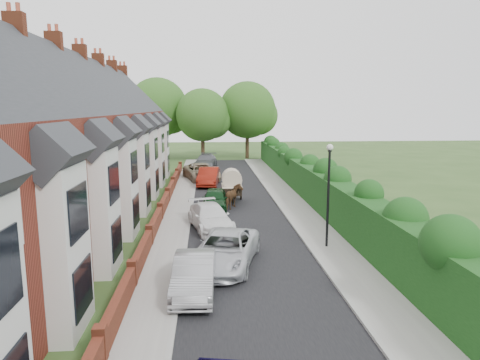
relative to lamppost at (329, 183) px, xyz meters
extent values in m
plane|color=#2D4C1E|center=(-3.40, -4.00, -3.30)|extent=(140.00, 140.00, 0.00)
cube|color=black|center=(-3.90, 7.00, -3.29)|extent=(6.00, 58.00, 0.02)
cube|color=gray|center=(0.20, 7.00, -3.24)|extent=(2.20, 58.00, 0.12)
cube|color=gray|center=(-7.75, 7.00, -3.24)|extent=(1.70, 58.00, 0.12)
cube|color=#9C9B96|center=(-0.85, 7.00, -3.23)|extent=(0.18, 58.00, 0.13)
cube|color=#9C9B96|center=(-6.95, 7.00, -3.23)|extent=(0.18, 58.00, 0.13)
cube|color=#143C13|center=(2.00, 7.00, -2.05)|extent=(1.50, 58.00, 2.50)
cube|color=maroon|center=(-14.40, 6.00, -0.05)|extent=(8.00, 40.00, 6.50)
cube|color=#25282C|center=(-14.40, 6.00, 3.20)|extent=(8.00, 40.20, 8.00)
cube|color=#3F2D2D|center=(-10.36, -10.00, -2.25)|extent=(0.08, 0.90, 2.10)
cube|color=silver|center=(-10.35, -10.10, 1.10)|extent=(0.12, 1.20, 1.60)
cube|color=silver|center=(-10.05, -7.10, -0.70)|extent=(0.70, 2.40, 5.20)
cube|color=black|center=(-9.68, -7.10, -1.90)|extent=(0.06, 1.80, 1.60)
cube|color=black|center=(-9.68, -7.10, 0.50)|extent=(0.06, 1.80, 1.60)
cube|color=#25282C|center=(-10.20, -7.10, 2.30)|extent=(1.70, 2.60, 1.70)
cube|color=#3F2D2D|center=(-10.36, -5.00, -2.25)|extent=(0.08, 0.90, 2.10)
cube|color=silver|center=(-10.35, -5.10, 1.10)|extent=(0.12, 1.20, 1.60)
cube|color=silver|center=(-10.05, -2.10, -0.70)|extent=(0.70, 2.40, 5.20)
cube|color=black|center=(-9.68, -2.10, -1.90)|extent=(0.06, 1.80, 1.60)
cube|color=black|center=(-9.68, -2.10, 0.50)|extent=(0.06, 1.80, 1.60)
cube|color=#25282C|center=(-10.20, -2.10, 2.30)|extent=(1.70, 2.60, 1.70)
cube|color=#3F2D2D|center=(-10.36, 0.00, -2.25)|extent=(0.08, 0.90, 2.10)
cube|color=silver|center=(-10.35, -0.10, 1.10)|extent=(0.12, 1.20, 1.60)
cube|color=silver|center=(-10.05, 2.90, -0.70)|extent=(0.70, 2.40, 5.20)
cube|color=black|center=(-9.68, 2.90, -1.90)|extent=(0.06, 1.80, 1.60)
cube|color=black|center=(-9.68, 2.90, 0.50)|extent=(0.06, 1.80, 1.60)
cube|color=#25282C|center=(-10.20, 2.90, 2.30)|extent=(1.70, 2.60, 1.70)
cube|color=#3F2D2D|center=(-10.36, 5.00, -2.25)|extent=(0.08, 0.90, 2.10)
cube|color=silver|center=(-10.35, 4.90, 1.10)|extent=(0.12, 1.20, 1.60)
cube|color=silver|center=(-10.05, 7.90, -0.70)|extent=(0.70, 2.40, 5.20)
cube|color=black|center=(-9.68, 7.90, -1.90)|extent=(0.06, 1.80, 1.60)
cube|color=black|center=(-9.68, 7.90, 0.50)|extent=(0.06, 1.80, 1.60)
cube|color=#25282C|center=(-10.20, 7.90, 2.30)|extent=(1.70, 2.60, 1.70)
cube|color=#3F2D2D|center=(-10.36, 10.00, -2.25)|extent=(0.08, 0.90, 2.10)
cube|color=silver|center=(-10.35, 9.90, 1.10)|extent=(0.12, 1.20, 1.60)
cube|color=silver|center=(-10.05, 12.90, -0.70)|extent=(0.70, 2.40, 5.20)
cube|color=black|center=(-9.68, 12.90, -1.90)|extent=(0.06, 1.80, 1.60)
cube|color=black|center=(-9.68, 12.90, 0.50)|extent=(0.06, 1.80, 1.60)
cube|color=#25282C|center=(-10.20, 12.90, 2.30)|extent=(1.70, 2.60, 1.70)
cube|color=#3F2D2D|center=(-10.36, 15.00, -2.25)|extent=(0.08, 0.90, 2.10)
cube|color=silver|center=(-10.35, 14.90, 1.10)|extent=(0.12, 1.20, 1.60)
cube|color=silver|center=(-10.05, 17.90, -0.70)|extent=(0.70, 2.40, 5.20)
cube|color=black|center=(-9.68, 17.90, -1.90)|extent=(0.06, 1.80, 1.60)
cube|color=black|center=(-9.68, 17.90, 0.50)|extent=(0.06, 1.80, 1.60)
cube|color=#25282C|center=(-10.20, 17.90, 2.30)|extent=(1.70, 2.60, 1.70)
cube|color=#3F2D2D|center=(-10.36, 20.00, -2.25)|extent=(0.08, 0.90, 2.10)
cube|color=silver|center=(-10.35, 19.90, 1.10)|extent=(0.12, 1.20, 1.60)
cube|color=silver|center=(-10.05, 22.90, -0.70)|extent=(0.70, 2.40, 5.20)
cube|color=black|center=(-9.68, 22.90, -1.90)|extent=(0.06, 1.80, 1.60)
cube|color=black|center=(-9.68, 22.90, 0.50)|extent=(0.06, 1.80, 1.60)
cube|color=#25282C|center=(-10.20, 22.90, 2.30)|extent=(1.70, 2.60, 1.70)
cube|color=#3F2D2D|center=(-10.36, 25.00, -2.25)|extent=(0.08, 0.90, 2.10)
cube|color=silver|center=(-10.35, 24.90, 1.10)|extent=(0.12, 1.20, 1.60)
cube|color=brown|center=(-14.40, 1.00, 7.00)|extent=(0.90, 0.50, 1.60)
cylinder|color=#9D432F|center=(-14.60, 1.00, 7.95)|extent=(0.20, 0.20, 0.50)
cylinder|color=#9D432F|center=(-14.20, 1.00, 7.95)|extent=(0.20, 0.20, 0.50)
cube|color=brown|center=(-14.40, 6.00, 7.00)|extent=(0.90, 0.50, 1.60)
cylinder|color=#9D432F|center=(-14.60, 6.00, 7.95)|extent=(0.20, 0.20, 0.50)
cylinder|color=#9D432F|center=(-14.20, 6.00, 7.95)|extent=(0.20, 0.20, 0.50)
cube|color=brown|center=(-14.40, 11.00, 7.00)|extent=(0.90, 0.50, 1.60)
cylinder|color=#9D432F|center=(-14.60, 11.00, 7.95)|extent=(0.20, 0.20, 0.50)
cylinder|color=#9D432F|center=(-14.20, 11.00, 7.95)|extent=(0.20, 0.20, 0.50)
cube|color=brown|center=(-14.40, 16.00, 7.00)|extent=(0.90, 0.50, 1.60)
cylinder|color=#9D432F|center=(-14.60, 16.00, 7.95)|extent=(0.20, 0.20, 0.50)
cylinder|color=#9D432F|center=(-14.20, 16.00, 7.95)|extent=(0.20, 0.20, 0.50)
cube|color=brown|center=(-14.40, 21.00, 7.00)|extent=(0.90, 0.50, 1.60)
cylinder|color=#9D432F|center=(-14.60, 21.00, 7.95)|extent=(0.20, 0.20, 0.50)
cylinder|color=#9D432F|center=(-14.20, 21.00, 7.95)|extent=(0.20, 0.20, 0.50)
cube|color=brown|center=(-14.40, 26.00, 7.00)|extent=(0.90, 0.50, 1.60)
cylinder|color=#9D432F|center=(-14.60, 26.00, 7.95)|extent=(0.20, 0.20, 0.50)
cylinder|color=#9D432F|center=(-14.20, 26.00, 7.95)|extent=(0.20, 0.20, 0.50)
cube|color=brown|center=(-8.75, -6.50, -2.85)|extent=(0.30, 4.70, 0.90)
cube|color=brown|center=(-8.75, -1.50, -2.85)|extent=(0.30, 4.70, 0.90)
cube|color=brown|center=(-8.75, 3.50, -2.85)|extent=(0.30, 4.70, 0.90)
cube|color=brown|center=(-8.75, 8.50, -2.85)|extent=(0.30, 4.70, 0.90)
cube|color=brown|center=(-8.75, 13.50, -2.85)|extent=(0.30, 4.70, 0.90)
cube|color=brown|center=(-8.75, 18.50, -2.85)|extent=(0.30, 4.70, 0.90)
cube|color=brown|center=(-8.75, 23.50, -2.85)|extent=(0.30, 4.70, 0.90)
cube|color=brown|center=(-8.75, -9.00, -2.75)|extent=(0.35, 0.35, 1.10)
cube|color=brown|center=(-8.75, -4.00, -2.75)|extent=(0.35, 0.35, 1.10)
cube|color=brown|center=(-8.75, 1.00, -2.75)|extent=(0.35, 0.35, 1.10)
cube|color=brown|center=(-8.75, 6.00, -2.75)|extent=(0.35, 0.35, 1.10)
cube|color=brown|center=(-8.75, 11.00, -2.75)|extent=(0.35, 0.35, 1.10)
cube|color=brown|center=(-8.75, 16.00, -2.75)|extent=(0.35, 0.35, 1.10)
cube|color=brown|center=(-8.75, 21.00, -2.75)|extent=(0.35, 0.35, 1.10)
cube|color=brown|center=(-8.75, 26.00, -2.75)|extent=(0.35, 0.35, 1.10)
cylinder|color=black|center=(0.00, 0.00, -0.90)|extent=(0.12, 0.12, 4.80)
cylinder|color=black|center=(0.00, 0.00, 1.55)|extent=(0.20, 0.20, 0.10)
sphere|color=silver|center=(0.00, 0.00, 1.70)|extent=(0.32, 0.32, 0.32)
cylinder|color=#332316|center=(-6.40, 36.00, -0.92)|extent=(0.50, 0.50, 4.75)
sphere|color=#28531B|center=(-6.40, 36.00, 2.59)|extent=(6.80, 6.80, 6.80)
sphere|color=#28531B|center=(-5.04, 36.30, 1.93)|extent=(4.76, 4.76, 4.76)
cylinder|color=#332316|center=(-0.40, 38.00, -0.67)|extent=(0.50, 0.50, 5.25)
sphere|color=#28531B|center=(-0.40, 38.00, 3.21)|extent=(7.60, 7.60, 7.60)
sphere|color=#28531B|center=(1.12, 38.30, 2.48)|extent=(5.32, 5.32, 5.32)
cylinder|color=#332316|center=(-12.40, 39.00, -0.55)|extent=(0.50, 0.50, 5.50)
sphere|color=#28531B|center=(-12.40, 39.00, 3.52)|extent=(8.00, 8.00, 8.00)
sphere|color=#28531B|center=(-10.80, 39.30, 2.75)|extent=(5.60, 5.60, 5.60)
imported|color=#99999D|center=(-6.36, -4.60, -2.59)|extent=(1.65, 4.34, 1.41)
imported|color=silver|center=(-5.08, -1.97, -2.56)|extent=(3.71, 5.76, 1.48)
imported|color=white|center=(-5.69, 3.81, -2.60)|extent=(3.00, 5.15, 1.40)
imported|color=#0F3416|center=(-5.34, 8.60, -2.58)|extent=(1.99, 4.30, 1.43)
imported|color=maroon|center=(-5.72, 17.76, -2.50)|extent=(2.18, 4.98, 1.59)
imported|color=tan|center=(-6.40, 20.45, -2.50)|extent=(4.04, 6.26, 1.60)
imported|color=#5A5C62|center=(-6.03, 29.00, -2.53)|extent=(2.94, 5.57, 1.54)
imported|color=#53361E|center=(-4.06, 8.81, -2.49)|extent=(1.51, 2.11, 1.62)
cube|color=black|center=(-4.06, 10.87, -2.36)|extent=(1.33, 2.22, 0.55)
cylinder|color=#BDAB92|center=(-4.06, 10.87, -1.58)|extent=(1.44, 1.39, 1.44)
cube|color=#BDAB92|center=(-4.06, 10.87, -2.08)|extent=(1.46, 2.27, 0.04)
cylinder|color=black|center=(-4.78, 11.53, -2.80)|extent=(0.09, 1.00, 1.00)
cylinder|color=black|center=(-3.34, 11.53, -2.80)|extent=(0.09, 1.00, 1.00)
cylinder|color=black|center=(-4.45, 9.65, -2.30)|extent=(0.06, 1.99, 0.06)
cylinder|color=black|center=(-3.67, 9.65, -2.30)|extent=(0.06, 1.99, 0.06)
camera|label=1|loc=(-5.80, -19.86, 3.58)|focal=32.00mm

